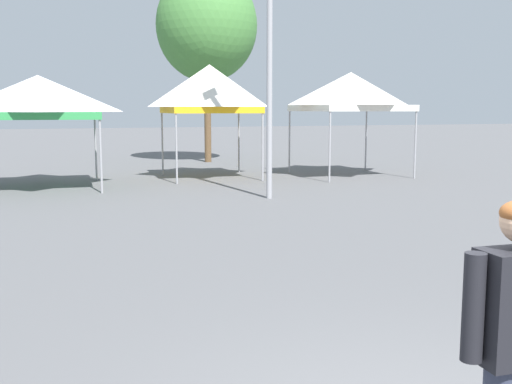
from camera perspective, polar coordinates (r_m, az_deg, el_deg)
canopy_tent_right_of_center at (r=18.15m, az=-19.66°, el=8.35°), size 3.43×3.43×3.15m
canopy_tent_behind_center at (r=19.86m, az=-4.35°, el=9.58°), size 2.97×2.97×3.63m
canopy_tent_behind_right at (r=20.69m, az=8.84°, el=9.24°), size 3.22×3.22×3.42m
light_pole_opposite_side at (r=15.32m, az=1.29°, el=16.27°), size 0.36×0.36×7.86m
tree_behind_tents_center at (r=26.00m, az=-4.63°, el=15.23°), size 4.15×4.15×7.90m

